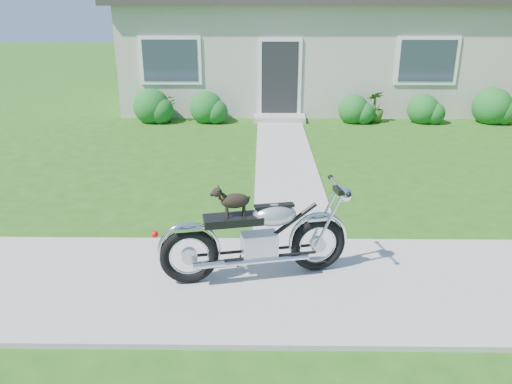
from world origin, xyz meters
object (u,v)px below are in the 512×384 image
potted_plant_left (165,108)px  motorcycle_with_dog (259,237)px  potted_plant_right (375,107)px  house (323,33)px

potted_plant_left → motorcycle_with_dog: bearing=-72.6°
potted_plant_right → motorcycle_with_dog: size_ratio=0.38×
potted_plant_left → house: bearing=36.5°
potted_plant_left → motorcycle_with_dog: motorcycle_with_dog is taller
house → potted_plant_right: (1.10, -3.44, -1.73)m
motorcycle_with_dog → house: bearing=68.5°
house → potted_plant_right: house is taller
house → motorcycle_with_dog: (-2.00, -11.88, -1.62)m
potted_plant_left → motorcycle_with_dog: 8.85m
potted_plant_right → potted_plant_left: bearing=180.0°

